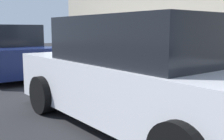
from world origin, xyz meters
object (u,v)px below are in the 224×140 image
(suitcase_red_6, at_px, (116,66))
(parked_car_white_0, at_px, (143,75))
(suitcase_black_8, at_px, (95,61))
(bollard_post, at_px, (69,54))
(suitcase_maroon_5, at_px, (130,63))
(parked_car_navy_1, at_px, (5,51))
(suitcase_silver_2, at_px, (169,70))
(suitcase_teal_7, at_px, (108,61))
(suitcase_olive_4, at_px, (139,68))
(suitcase_teal_0, at_px, (213,76))
(suitcase_navy_3, at_px, (152,67))
(suitcase_black_1, at_px, (190,74))
(fire_hydrant, at_px, (80,54))

(suitcase_red_6, xyz_separation_m, parked_car_white_0, (-3.14, 2.13, 0.36))
(suitcase_black_8, relative_size, bollard_post, 1.08)
(suitcase_maroon_5, bearing_deg, parked_car_navy_1, 33.38)
(suitcase_silver_2, relative_size, suitcase_teal_7, 1.36)
(suitcase_silver_2, height_order, parked_car_white_0, parked_car_white_0)
(suitcase_red_6, bearing_deg, suitcase_olive_4, 177.90)
(suitcase_olive_4, distance_m, suitcase_maroon_5, 0.48)
(suitcase_teal_0, height_order, suitcase_maroon_5, suitcase_teal_0)
(suitcase_navy_3, height_order, bollard_post, suitcase_navy_3)
(suitcase_teal_0, distance_m, suitcase_red_6, 3.00)
(suitcase_navy_3, bearing_deg, suitcase_silver_2, 179.34)
(suitcase_teal_7, xyz_separation_m, parked_car_navy_1, (2.39, 2.23, 0.24))
(parked_car_navy_1, bearing_deg, bollard_post, -102.80)
(suitcase_teal_0, height_order, suitcase_black_8, suitcase_teal_0)
(suitcase_black_1, distance_m, bollard_post, 4.89)
(suitcase_black_8, bearing_deg, suitcase_teal_0, -179.21)
(suitcase_black_1, relative_size, suitcase_maroon_5, 0.98)
(suitcase_navy_3, relative_size, suitcase_olive_4, 1.23)
(suitcase_black_1, xyz_separation_m, suitcase_navy_3, (1.07, 0.03, 0.04))
(suitcase_silver_2, distance_m, suitcase_maroon_5, 1.44)
(fire_hydrant, bearing_deg, suitcase_teal_7, -177.69)
(suitcase_maroon_5, bearing_deg, suitcase_black_1, 177.78)
(suitcase_black_8, bearing_deg, suitcase_maroon_5, -175.77)
(suitcase_silver_2, bearing_deg, suitcase_olive_4, 0.10)
(suitcase_olive_4, distance_m, suitcase_red_6, 0.94)
(suitcase_black_1, height_order, parked_car_white_0, parked_car_white_0)
(fire_hydrant, bearing_deg, suitcase_black_8, 175.85)
(suitcase_maroon_5, height_order, suitcase_black_8, suitcase_maroon_5)
(suitcase_olive_4, bearing_deg, suitcase_teal_0, -178.19)
(suitcase_teal_0, height_order, suitcase_teal_7, suitcase_teal_0)
(suitcase_black_8, xyz_separation_m, fire_hydrant, (0.94, -0.07, 0.13))
(suitcase_black_1, bearing_deg, suitcase_teal_0, -177.46)
(suitcase_teal_7, bearing_deg, suitcase_red_6, 168.31)
(suitcase_maroon_5, height_order, suitcase_teal_7, suitcase_maroon_5)
(suitcase_teal_0, xyz_separation_m, parked_car_white_0, (-0.14, 2.16, 0.27))
(suitcase_maroon_5, relative_size, suitcase_black_8, 1.07)
(suitcase_teal_7, xyz_separation_m, suitcase_black_8, (0.48, 0.13, -0.04))
(suitcase_red_6, bearing_deg, parked_car_navy_1, 36.48)
(suitcase_maroon_5, height_order, bollard_post, suitcase_maroon_5)
(bollard_post, bearing_deg, suitcase_black_8, -176.76)
(suitcase_navy_3, xyz_separation_m, suitcase_red_6, (1.39, -0.03, -0.11))
(suitcase_navy_3, xyz_separation_m, suitcase_maroon_5, (0.91, -0.11, 0.01))
(suitcase_teal_7, bearing_deg, fire_hydrant, 2.31)
(suitcase_black_1, xyz_separation_m, parked_car_navy_1, (5.35, 2.14, 0.27))
(suitcase_teal_7, xyz_separation_m, bollard_post, (1.93, 0.21, 0.07))
(suitcase_olive_4, xyz_separation_m, bollard_post, (3.36, 0.07, 0.11))
(suitcase_olive_4, relative_size, suitcase_black_8, 0.92)
(suitcase_maroon_5, distance_m, suitcase_red_6, 0.50)
(suitcase_silver_2, bearing_deg, suitcase_black_8, -0.18)
(suitcase_silver_2, xyz_separation_m, suitcase_navy_3, (0.53, -0.01, 0.02))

